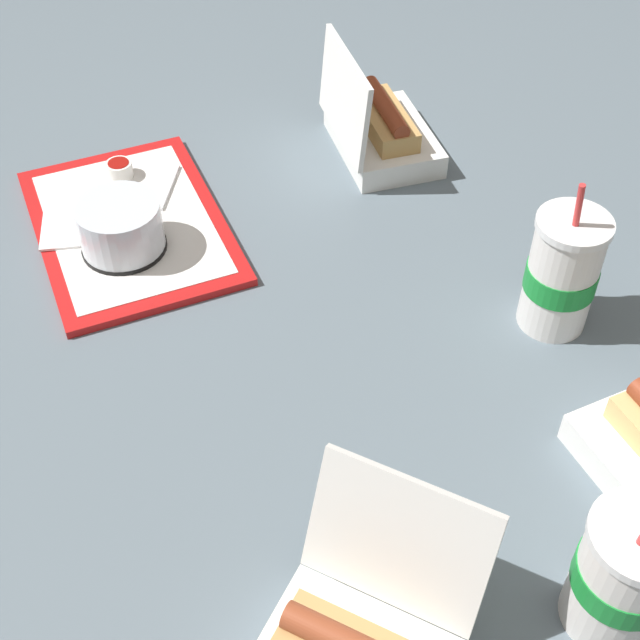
# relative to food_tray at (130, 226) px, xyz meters

# --- Properties ---
(ground_plane) EXTENTS (3.20, 3.20, 0.00)m
(ground_plane) POSITION_rel_food_tray_xyz_m (0.36, 0.21, -0.01)
(ground_plane) COLOR slate
(food_tray) EXTENTS (0.39, 0.29, 0.01)m
(food_tray) POSITION_rel_food_tray_xyz_m (0.00, 0.00, 0.00)
(food_tray) COLOR red
(food_tray) RESTS_ON ground_plane
(cake_container) EXTENTS (0.12, 0.12, 0.07)m
(cake_container) POSITION_rel_food_tray_xyz_m (0.05, -0.02, 0.04)
(cake_container) COLOR black
(cake_container) RESTS_ON food_tray
(ketchup_cup) EXTENTS (0.04, 0.04, 0.02)m
(ketchup_cup) POSITION_rel_food_tray_xyz_m (-0.12, 0.01, 0.02)
(ketchup_cup) COLOR white
(ketchup_cup) RESTS_ON food_tray
(napkin_stack) EXTENTS (0.12, 0.12, 0.00)m
(napkin_stack) POSITION_rel_food_tray_xyz_m (-0.01, -0.07, 0.01)
(napkin_stack) COLOR white
(napkin_stack) RESTS_ON food_tray
(plastic_fork) EXTENTS (0.10, 0.06, 0.00)m
(plastic_fork) POSITION_rel_food_tray_xyz_m (-0.06, 0.07, 0.01)
(plastic_fork) COLOR white
(plastic_fork) RESTS_ON food_tray
(clamshell_hotdog_center) EXTENTS (0.20, 0.15, 0.18)m
(clamshell_hotdog_center) POSITION_rel_food_tray_xyz_m (-0.07, 0.41, 0.03)
(clamshell_hotdog_center) COLOR white
(clamshell_hotdog_center) RESTS_ON ground_plane
(soda_cup_front) EXTENTS (0.10, 0.10, 0.21)m
(soda_cup_front) POSITION_rel_food_tray_xyz_m (0.74, 0.35, 0.07)
(soda_cup_front) COLOR white
(soda_cup_front) RESTS_ON ground_plane
(soda_cup_back) EXTENTS (0.09, 0.09, 0.23)m
(soda_cup_back) POSITION_rel_food_tray_xyz_m (0.36, 0.49, 0.08)
(soda_cup_back) COLOR white
(soda_cup_back) RESTS_ON ground_plane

